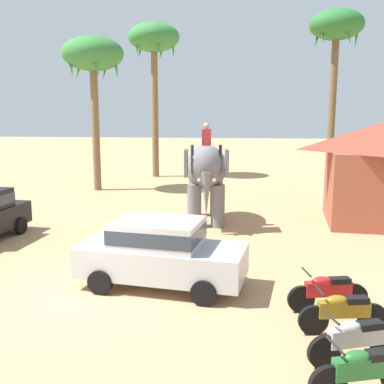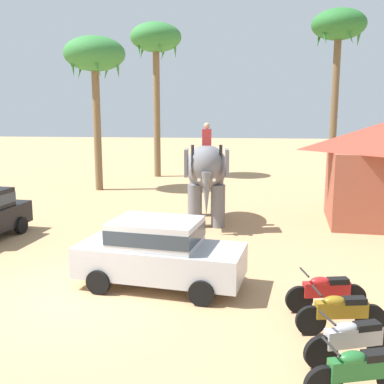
{
  "view_description": "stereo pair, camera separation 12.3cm",
  "coord_description": "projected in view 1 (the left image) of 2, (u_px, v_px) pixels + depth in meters",
  "views": [
    {
      "loc": [
        3.53,
        -9.75,
        4.38
      ],
      "look_at": [
        1.98,
        5.46,
        1.6
      ],
      "focal_mm": 42.95,
      "sensor_mm": 36.0,
      "label": 1
    },
    {
      "loc": [
        3.65,
        -9.74,
        4.38
      ],
      "look_at": [
        1.98,
        5.46,
        1.6
      ],
      "focal_mm": 42.95,
      "sensor_mm": 36.0,
      "label": 2
    }
  ],
  "objects": [
    {
      "name": "motorcycle_mid_row",
      "position": [
        343.0,
        311.0,
        8.99
      ],
      "size": [
        1.79,
        0.56,
        0.94
      ],
      "color": "black",
      "rests_on": "ground"
    },
    {
      "name": "palm_tree_near_hut",
      "position": [
        336.0,
        32.0,
        27.24
      ],
      "size": [
        3.2,
        3.2,
        10.19
      ],
      "color": "brown",
      "rests_on": "ground"
    },
    {
      "name": "motorcycle_fourth_in_row",
      "position": [
        328.0,
        291.0,
        10.0
      ],
      "size": [
        1.78,
        0.6,
        0.94
      ],
      "color": "black",
      "rests_on": "ground"
    },
    {
      "name": "palm_tree_behind_elephant",
      "position": [
        154.0,
        43.0,
        28.63
      ],
      "size": [
        3.2,
        3.2,
        9.67
      ],
      "color": "brown",
      "rests_on": "ground"
    },
    {
      "name": "elephant_with_mahout",
      "position": [
        206.0,
        172.0,
        17.6
      ],
      "size": [
        1.85,
        3.93,
        3.88
      ],
      "color": "slate",
      "rests_on": "ground"
    },
    {
      "name": "car_sedan_foreground",
      "position": [
        160.0,
        250.0,
        11.34
      ],
      "size": [
        4.32,
        2.35,
        1.7
      ],
      "color": "#B7BABF",
      "rests_on": "ground"
    },
    {
      "name": "ground_plane",
      "position": [
        84.0,
        300.0,
        10.68
      ],
      "size": [
        120.0,
        120.0,
        0.0
      ],
      "primitive_type": "plane",
      "color": "tan"
    },
    {
      "name": "motorcycle_nearest_camera",
      "position": [
        365.0,
        370.0,
        6.97
      ],
      "size": [
        1.76,
        0.71,
        0.94
      ],
      "color": "black",
      "rests_on": "ground"
    },
    {
      "name": "motorcycle_second_in_row",
      "position": [
        356.0,
        339.0,
        7.91
      ],
      "size": [
        1.74,
        0.76,
        0.94
      ],
      "color": "black",
      "rests_on": "ground"
    },
    {
      "name": "palm_tree_left_of_road",
      "position": [
        93.0,
        58.0,
        23.89
      ],
      "size": [
        3.2,
        3.2,
        8.11
      ],
      "color": "brown",
      "rests_on": "ground"
    }
  ]
}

